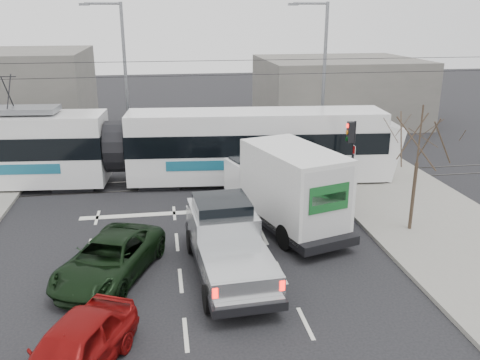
{
  "coord_description": "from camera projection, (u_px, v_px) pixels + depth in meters",
  "views": [
    {
      "loc": [
        -2.09,
        -14.98,
        8.4
      ],
      "look_at": [
        1.05,
        4.77,
        1.8
      ],
      "focal_mm": 38.0,
      "sensor_mm": 36.0,
      "label": 1
    }
  ],
  "objects": [
    {
      "name": "street_lamp_far",
      "position": [
        122.0,
        72.0,
        29.78
      ],
      "size": [
        2.38,
        0.25,
        9.0
      ],
      "color": "slate",
      "rests_on": "ground"
    },
    {
      "name": "green_car",
      "position": [
        110.0,
        258.0,
        16.75
      ],
      "size": [
        3.97,
        5.44,
        1.38
      ],
      "primitive_type": "imported",
      "rotation": [
        0.0,
        0.0,
        -0.38
      ],
      "color": "black",
      "rests_on": "ground"
    },
    {
      "name": "navy_pickup",
      "position": [
        320.0,
        194.0,
        21.9
      ],
      "size": [
        2.9,
        4.87,
        1.93
      ],
      "rotation": [
        0.0,
        0.0,
        -0.29
      ],
      "color": "black",
      "rests_on": "ground"
    },
    {
      "name": "tram",
      "position": [
        116.0,
        148.0,
        25.49
      ],
      "size": [
        27.19,
        5.03,
        5.52
      ],
      "rotation": [
        0.0,
        0.0,
        -0.09
      ],
      "color": "white",
      "rests_on": "ground"
    },
    {
      "name": "box_truck",
      "position": [
        285.0,
        188.0,
        20.43
      ],
      "size": [
        4.26,
        7.29,
        3.45
      ],
      "rotation": [
        0.0,
        0.0,
        0.29
      ],
      "color": "black",
      "rests_on": "ground"
    },
    {
      "name": "street_lamp_near",
      "position": [
        321.0,
        72.0,
        29.61
      ],
      "size": [
        2.38,
        0.25,
        9.0
      ],
      "color": "slate",
      "rests_on": "ground"
    },
    {
      "name": "rails",
      "position": [
        204.0,
        183.0,
        26.37
      ],
      "size": [
        60.0,
        1.6,
        0.03
      ],
      "primitive_type": "cube",
      "color": "#33302D",
      "rests_on": "ground"
    },
    {
      "name": "silver_pickup",
      "position": [
        226.0,
        239.0,
        17.09
      ],
      "size": [
        2.58,
        6.46,
        2.3
      ],
      "rotation": [
        0.0,
        0.0,
        0.06
      ],
      "color": "black",
      "rests_on": "ground"
    },
    {
      "name": "bare_tree",
      "position": [
        419.0,
        140.0,
        19.29
      ],
      "size": [
        2.4,
        2.4,
        5.0
      ],
      "color": "#47382B",
      "rests_on": "ground"
    },
    {
      "name": "red_car",
      "position": [
        73.0,
        351.0,
        12.11
      ],
      "size": [
        3.32,
        4.55,
        1.44
      ],
      "primitive_type": "imported",
      "rotation": [
        0.0,
        0.0,
        -0.43
      ],
      "color": "maroon",
      "rests_on": "ground"
    },
    {
      "name": "building_right",
      "position": [
        338.0,
        90.0,
        40.51
      ],
      "size": [
        12.0,
        10.0,
        5.0
      ],
      "primitive_type": "cube",
      "color": "slate",
      "rests_on": "ground"
    },
    {
      "name": "traffic_signal",
      "position": [
        351.0,
        143.0,
        23.2
      ],
      "size": [
        0.44,
        0.44,
        3.6
      ],
      "color": "black",
      "rests_on": "ground"
    },
    {
      "name": "ground",
      "position": [
        232.0,
        277.0,
        17.0
      ],
      "size": [
        120.0,
        120.0,
        0.0
      ],
      "primitive_type": "plane",
      "color": "black",
      "rests_on": "ground"
    },
    {
      "name": "sidewalk_right",
      "position": [
        478.0,
        255.0,
        18.32
      ],
      "size": [
        6.0,
        60.0,
        0.15
      ],
      "primitive_type": "cube",
      "color": "gray",
      "rests_on": "ground"
    },
    {
      "name": "catenary",
      "position": [
        203.0,
        109.0,
        25.16
      ],
      "size": [
        60.0,
        0.2,
        7.0
      ],
      "color": "black",
      "rests_on": "ground"
    }
  ]
}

